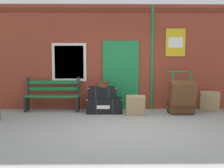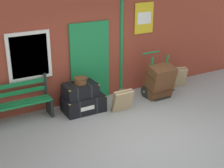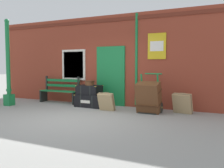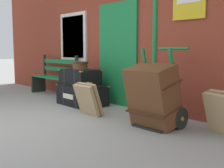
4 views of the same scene
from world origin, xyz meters
name	(u,v)px [view 2 (image 2 of 4)]	position (x,y,z in m)	size (l,w,h in m)	color
ground_plane	(144,139)	(0.00, 0.00, 0.00)	(60.00, 60.00, 0.00)	gray
brick_facade	(88,40)	(-0.01, 2.60, 1.60)	(10.40, 0.35, 3.20)	brown
platform_bench	(17,103)	(-2.09, 2.16, 0.44)	(1.60, 0.43, 1.01)	#197A3D
steamer_trunk_base	(83,103)	(-0.54, 1.87, 0.21)	(1.02, 0.67, 0.43)	black
steamer_trunk_middle	(80,90)	(-0.61, 1.87, 0.58)	(0.81, 0.56, 0.33)	black
round_hatbox	(80,80)	(-0.59, 1.87, 0.83)	(0.33, 0.32, 0.16)	brown
porters_trolley	(156,86)	(1.62, 1.76, 0.27)	(0.71, 0.65, 1.19)	black
large_brown_trunk	(160,81)	(1.62, 1.58, 0.48)	(0.70, 0.64, 0.96)	brown
suitcase_tan	(122,100)	(0.30, 1.39, 0.29)	(0.52, 0.32, 0.58)	tan
suitcase_brown	(177,77)	(2.54, 1.97, 0.30)	(0.61, 0.45, 0.62)	tan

